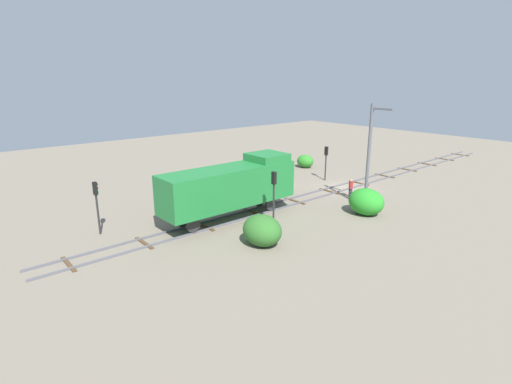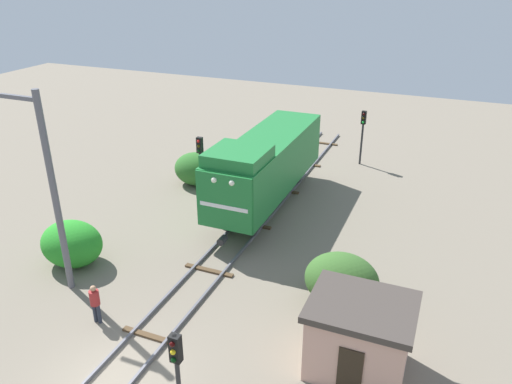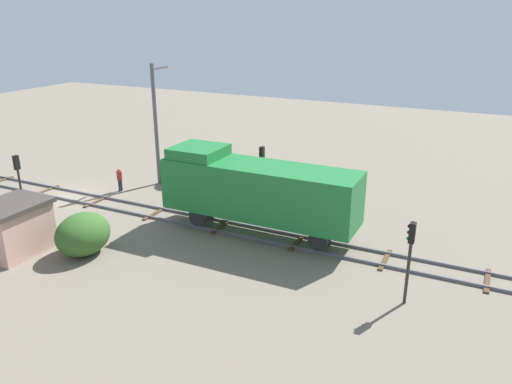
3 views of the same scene
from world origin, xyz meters
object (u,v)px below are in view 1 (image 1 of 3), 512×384
(catenary_mast, at_px, (369,154))
(locomotive, at_px, (231,185))
(relay_hut, at_px, (267,167))
(traffic_signal_near, at_px, (326,157))
(worker_near_track, at_px, (351,187))
(traffic_signal_mid, at_px, (274,189))
(traffic_signal_far, at_px, (96,198))

(catenary_mast, bearing_deg, locomotive, 64.07)
(relay_hut, bearing_deg, catenary_mast, 179.87)
(traffic_signal_near, bearing_deg, worker_near_track, 150.92)
(traffic_signal_mid, distance_m, catenary_mast, 9.42)
(worker_near_track, relative_size, relay_hut, 0.49)
(traffic_signal_far, height_order, catenary_mast, catenary_mast)
(worker_near_track, bearing_deg, locomotive, -172.99)
(traffic_signal_far, xyz_separation_m, relay_hut, (3.90, -19.35, -1.27))
(traffic_signal_far, height_order, relay_hut, traffic_signal_far)
(locomotive, distance_m, relay_hut, 12.92)
(catenary_mast, xyz_separation_m, relay_hut, (12.56, -0.03, -3.20))
(worker_near_track, bearing_deg, traffic_signal_mid, -156.17)
(locomotive, xyz_separation_m, worker_near_track, (-2.40, -11.87, -1.78))
(traffic_signal_near, xyz_separation_m, traffic_signal_far, (0.40, 23.91, 0.12))
(locomotive, bearing_deg, worker_near_track, -101.43)
(traffic_signal_near, bearing_deg, locomotive, 102.05)
(relay_hut, bearing_deg, traffic_signal_mid, 139.98)
(traffic_signal_mid, height_order, traffic_signal_far, traffic_signal_mid)
(traffic_signal_near, distance_m, worker_near_track, 6.59)
(locomotive, xyz_separation_m, traffic_signal_near, (3.20, -14.99, -0.23))
(relay_hut, bearing_deg, locomotive, 125.73)
(locomotive, height_order, relay_hut, locomotive)
(locomotive, relative_size, traffic_signal_far, 3.05)
(locomotive, bearing_deg, traffic_signal_mid, -159.44)
(traffic_signal_near, relative_size, worker_near_track, 2.14)
(traffic_signal_far, relative_size, relay_hut, 1.09)
(relay_hut, bearing_deg, traffic_signal_far, 101.39)
(catenary_mast, bearing_deg, traffic_signal_near, -29.05)
(traffic_signal_mid, bearing_deg, traffic_signal_far, 55.53)
(locomotive, height_order, traffic_signal_far, locomotive)
(worker_near_track, distance_m, relay_hut, 10.01)
(traffic_signal_mid, xyz_separation_m, catenary_mast, (-1.66, -9.12, 1.66))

